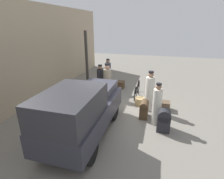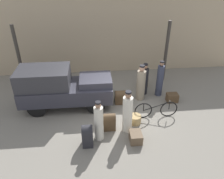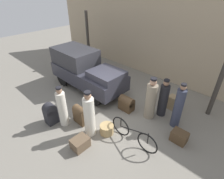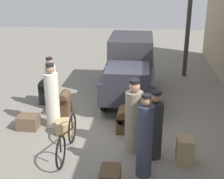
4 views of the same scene
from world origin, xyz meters
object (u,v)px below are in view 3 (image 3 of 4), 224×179
at_px(suitcase_small_leather, 51,113).
at_px(trunk_wicker_pale, 127,103).
at_px(trunk_large_brown, 179,137).
at_px(trunk_barrel_dark, 80,114).
at_px(porter_carrying_trunk, 178,107).
at_px(truck, 85,69).
at_px(bicycle, 133,134).
at_px(porter_with_bicycle, 89,116).
at_px(suitcase_black_upright, 173,102).
at_px(conductor_in_dark_uniform, 62,108).
at_px(porter_lifting_near_truck, 163,99).
at_px(porter_standing_middle, 151,100).
at_px(wicker_basket, 107,129).
at_px(suitcase_tan_flat, 80,143).

bearing_deg(suitcase_small_leather, trunk_wicker_pale, 58.83).
bearing_deg(trunk_large_brown, trunk_barrel_dark, -151.74).
xyz_separation_m(porter_carrying_trunk, trunk_wicker_pale, (-1.90, -0.52, -0.51)).
height_order(truck, suitcase_small_leather, truck).
relative_size(truck, trunk_wicker_pale, 6.33).
bearing_deg(trunk_wicker_pale, bicycle, -43.48).
xyz_separation_m(porter_carrying_trunk, suitcase_small_leather, (-3.45, -3.08, -0.39)).
relative_size(porter_with_bicycle, suitcase_black_upright, 3.00).
xyz_separation_m(conductor_in_dark_uniform, porter_lifting_near_truck, (2.33, 3.01, -0.02)).
height_order(porter_standing_middle, trunk_barrel_dark, porter_standing_middle).
bearing_deg(suitcase_small_leather, suitcase_black_upright, 53.79).
bearing_deg(bicycle, conductor_in_dark_uniform, -156.44).
relative_size(conductor_in_dark_uniform, porter_with_bicycle, 0.92).
bearing_deg(wicker_basket, porter_carrying_trunk, 52.81).
relative_size(trunk_barrel_dark, suitcase_small_leather, 0.85).
distance_m(wicker_basket, porter_lifting_near_truck, 2.47).
xyz_separation_m(truck, trunk_wicker_pale, (2.64, -0.00, -0.69)).
distance_m(wicker_basket, trunk_barrel_dark, 1.16).
distance_m(bicycle, trunk_barrel_dark, 2.12).
height_order(trunk_wicker_pale, suitcase_tan_flat, trunk_wicker_pale).
xyz_separation_m(trunk_wicker_pale, suitcase_tan_flat, (0.18, -2.55, -0.13)).
bearing_deg(suitcase_tan_flat, porter_lifting_near_truck, 72.68).
bearing_deg(trunk_wicker_pale, porter_lifting_near_truck, 31.38).
relative_size(truck, wicker_basket, 8.11).
bearing_deg(suitcase_black_upright, porter_standing_middle, -110.26).
height_order(porter_lifting_near_truck, suitcase_black_upright, porter_lifting_near_truck).
relative_size(trunk_wicker_pale, suitcase_small_leather, 0.75).
height_order(bicycle, trunk_barrel_dark, bicycle).
distance_m(porter_carrying_trunk, trunk_wicker_pale, 2.04).
xyz_separation_m(porter_standing_middle, suitcase_black_upright, (0.42, 1.14, -0.50)).
bearing_deg(wicker_basket, bicycle, 17.53).
bearing_deg(trunk_barrel_dark, suitcase_small_leather, -136.25).
distance_m(bicycle, porter_lifting_near_truck, 1.99).
relative_size(porter_carrying_trunk, porter_with_bicycle, 1.01).
bearing_deg(conductor_in_dark_uniform, wicker_basket, 27.09).
height_order(suitcase_black_upright, suitcase_tan_flat, suitcase_black_upright).
bearing_deg(suitcase_small_leather, trunk_barrel_dark, 43.75).
distance_m(conductor_in_dark_uniform, porter_with_bicycle, 1.14).
bearing_deg(trunk_barrel_dark, trunk_wicker_pale, 67.27).
bearing_deg(porter_standing_middle, porter_with_bicycle, -114.00).
distance_m(porter_lifting_near_truck, suitcase_black_upright, 0.81).
distance_m(conductor_in_dark_uniform, suitcase_small_leather, 0.59).
distance_m(porter_carrying_trunk, trunk_barrel_dark, 3.55).
distance_m(porter_with_bicycle, suitcase_black_upright, 3.64).
relative_size(wicker_basket, trunk_wicker_pale, 0.78).
xyz_separation_m(porter_with_bicycle, trunk_large_brown, (2.41, 1.81, -0.61)).
distance_m(conductor_in_dark_uniform, porter_lifting_near_truck, 3.81).
distance_m(bicycle, wicker_basket, 1.00).
bearing_deg(suitcase_black_upright, porter_with_bicycle, -112.75).
height_order(truck, trunk_wicker_pale, truck).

